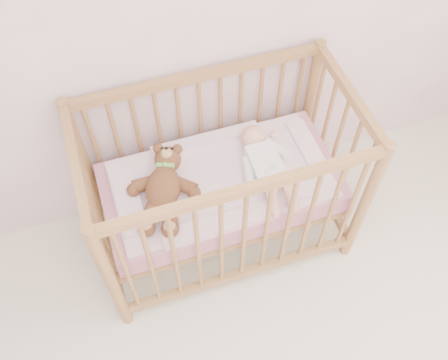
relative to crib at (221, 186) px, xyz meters
name	(u,v)px	position (x,y,z in m)	size (l,w,h in m)	color
wall_back	(170,5)	(-0.09, 0.40, 0.85)	(4.00, 0.02, 2.70)	white
crib	(221,186)	(0.00, 0.00, 0.00)	(1.36, 0.76, 1.00)	#B0854A
mattress	(221,187)	(0.00, 0.00, -0.01)	(1.22, 0.62, 0.13)	pink
blanket	(221,179)	(0.00, 0.00, 0.06)	(1.10, 0.58, 0.06)	#E9A1BD
baby	(265,162)	(0.23, -0.02, 0.14)	(0.28, 0.58, 0.14)	white
teddy_bear	(163,188)	(-0.30, -0.02, 0.15)	(0.38, 0.54, 0.15)	brown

